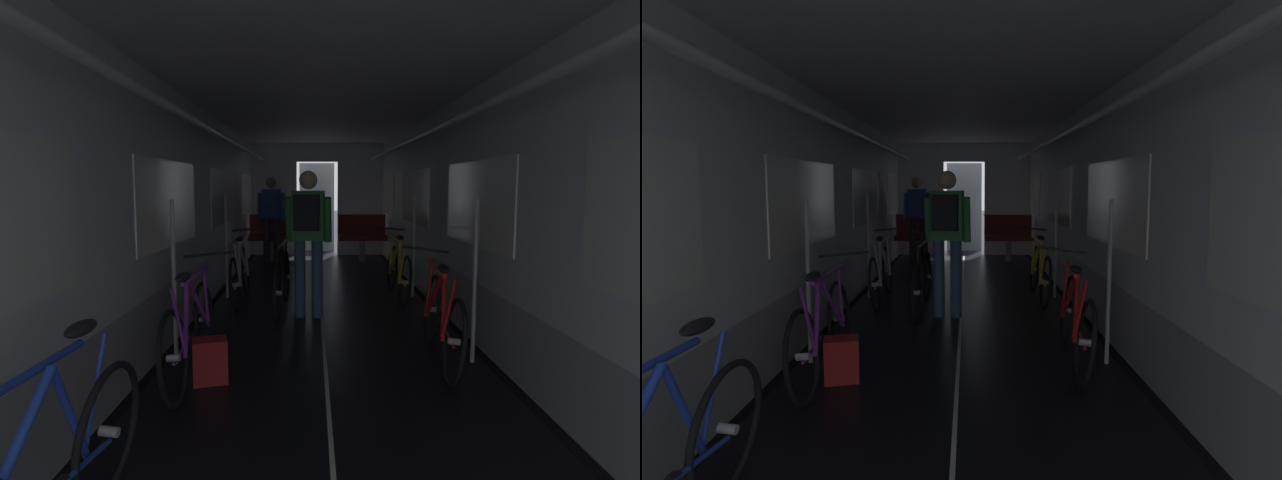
{
  "view_description": "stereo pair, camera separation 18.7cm",
  "coord_description": "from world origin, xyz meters",
  "views": [
    {
      "loc": [
        -0.11,
        -2.1,
        1.5
      ],
      "look_at": [
        0.0,
        4.95,
        0.76
      ],
      "focal_mm": 28.38,
      "sensor_mm": 36.0,
      "label": 1
    },
    {
      "loc": [
        0.08,
        -2.1,
        1.5
      ],
      "look_at": [
        0.0,
        4.95,
        0.76
      ],
      "focal_mm": 28.38,
      "sensor_mm": 36.0,
      "label": 2
    }
  ],
  "objects": [
    {
      "name": "bicycle_black_in_aisle",
      "position": [
        -0.47,
        3.9,
        0.38
      ],
      "size": [
        0.44,
        1.69,
        0.93
      ],
      "color": "black",
      "rests_on": "ground"
    },
    {
      "name": "person_standing_near_bench",
      "position": [
        -0.9,
        7.7,
        0.98
      ],
      "size": [
        0.53,
        0.23,
        1.69
      ],
      "color": "#2D2D33",
      "rests_on": "ground"
    },
    {
      "name": "bench_seat_far_left",
      "position": [
        -0.9,
        8.07,
        0.57
      ],
      "size": [
        0.98,
        0.51,
        0.95
      ],
      "color": "gray",
      "rests_on": "ground"
    },
    {
      "name": "bicycle_silver",
      "position": [
        -1.04,
        4.38,
        0.38
      ],
      "size": [
        0.44,
        1.69,
        0.95
      ],
      "color": "black",
      "rests_on": "ground"
    },
    {
      "name": "train_car_shell",
      "position": [
        -0.0,
        3.6,
        1.7
      ],
      "size": [
        3.14,
        12.34,
        2.57
      ],
      "color": "black",
      "rests_on": "ground"
    },
    {
      "name": "bicycle_yellow",
      "position": [
        1.03,
        4.52,
        0.38
      ],
      "size": [
        0.44,
        1.69,
        0.95
      ],
      "color": "black",
      "rests_on": "ground"
    },
    {
      "name": "bicycle_purple",
      "position": [
        -1.06,
        1.78,
        0.38
      ],
      "size": [
        0.44,
        1.69,
        0.95
      ],
      "color": "black",
      "rests_on": "ground"
    },
    {
      "name": "bench_seat_far_right",
      "position": [
        0.9,
        8.07,
        0.57
      ],
      "size": [
        0.98,
        0.51,
        0.95
      ],
      "color": "gray",
      "rests_on": "ground"
    },
    {
      "name": "backpack_on_floor",
      "position": [
        -0.9,
        1.69,
        0.17
      ],
      "size": [
        0.3,
        0.26,
        0.34
      ],
      "primitive_type": "cube",
      "rotation": [
        0.0,
        0.0,
        0.25
      ],
      "color": "maroon",
      "rests_on": "ground"
    },
    {
      "name": "person_cyclist_aisle",
      "position": [
        -0.16,
        3.63,
        1.02
      ],
      "size": [
        0.55,
        0.41,
        1.69
      ],
      "color": "#384C75",
      "rests_on": "ground"
    },
    {
      "name": "bicycle_red",
      "position": [
        1.0,
        2.12,
        0.38
      ],
      "size": [
        0.44,
        1.69,
        0.95
      ],
      "color": "black",
      "rests_on": "ground"
    }
  ]
}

